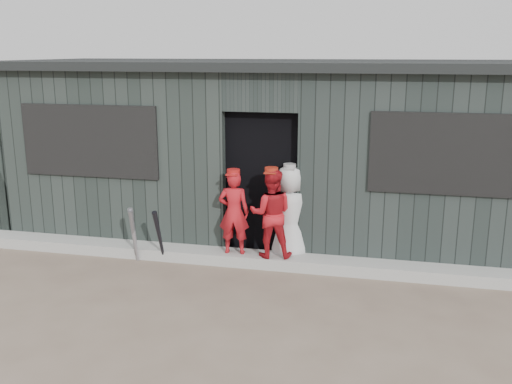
% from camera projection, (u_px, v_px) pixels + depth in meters
% --- Properties ---
extents(ground, '(80.00, 80.00, 0.00)m').
position_uv_depth(ground, '(218.00, 328.00, 5.85)').
color(ground, brown).
rests_on(ground, ground).
extents(curb, '(8.00, 0.36, 0.15)m').
position_uv_depth(curb, '(256.00, 259.00, 7.56)').
color(curb, '#979792').
rests_on(curb, ground).
extents(bat_left, '(0.11, 0.19, 0.77)m').
position_uv_depth(bat_left, '(134.00, 235.00, 7.58)').
color(bat_left, '#96969E').
rests_on(bat_left, ground).
extents(bat_mid, '(0.13, 0.30, 0.75)m').
position_uv_depth(bat_mid, '(134.00, 235.00, 7.59)').
color(bat_mid, slate).
rests_on(bat_mid, ground).
extents(bat_right, '(0.07, 0.34, 0.77)m').
position_uv_depth(bat_right, '(159.00, 237.00, 7.50)').
color(bat_right, black).
rests_on(bat_right, ground).
extents(player_red_left, '(0.43, 0.30, 1.11)m').
position_uv_depth(player_red_left, '(234.00, 213.00, 7.46)').
color(player_red_left, '#AD151C').
rests_on(player_red_left, curb).
extents(player_red_right, '(0.62, 0.52, 1.16)m').
position_uv_depth(player_red_right, '(271.00, 213.00, 7.33)').
color(player_red_right, '#B2151D').
rests_on(player_red_right, curb).
extents(player_grey_back, '(0.74, 0.60, 1.31)m').
position_uv_depth(player_grey_back, '(289.00, 214.00, 7.55)').
color(player_grey_back, silver).
rests_on(player_grey_back, ground).
extents(dugout, '(8.30, 3.30, 2.62)m').
position_uv_depth(dugout, '(280.00, 148.00, 8.86)').
color(dugout, black).
rests_on(dugout, ground).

